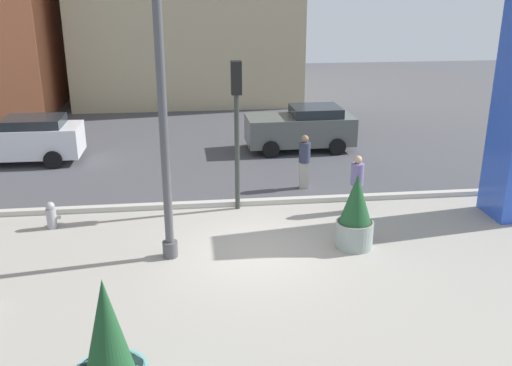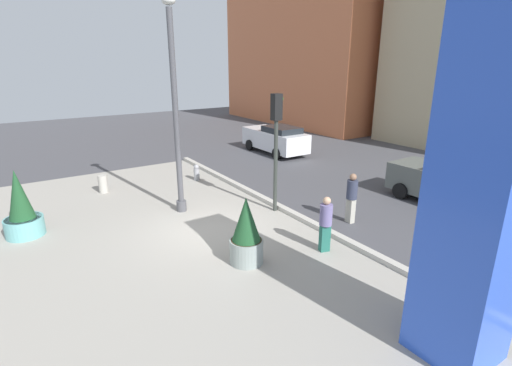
# 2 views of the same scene
# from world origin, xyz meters

# --- Properties ---
(ground_plane) EXTENTS (60.00, 60.00, 0.00)m
(ground_plane) POSITION_xyz_m (0.00, 4.00, 0.00)
(ground_plane) COLOR #47474C
(plaza_pavement) EXTENTS (18.00, 10.00, 0.02)m
(plaza_pavement) POSITION_xyz_m (0.00, -2.00, 0.00)
(plaza_pavement) COLOR #9E998E
(plaza_pavement) RESTS_ON ground_plane
(curb_strip) EXTENTS (18.00, 0.24, 0.16)m
(curb_strip) POSITION_xyz_m (0.00, 3.12, 0.08)
(curb_strip) COLOR #B7B2A8
(curb_strip) RESTS_ON ground_plane
(lamp_post) EXTENTS (0.44, 0.44, 7.24)m
(lamp_post) POSITION_xyz_m (-2.08, -0.02, 3.53)
(lamp_post) COLOR #4C4C51
(lamp_post) RESTS_ON ground_plane
(art_pillar_blue) EXTENTS (1.37, 1.37, 6.45)m
(art_pillar_blue) POSITION_xyz_m (7.45, 1.49, 3.23)
(art_pillar_blue) COLOR blue
(art_pillar_blue) RESTS_ON ground_plane
(potted_plant_mid_plaza) EXTENTS (1.14, 1.14, 2.17)m
(potted_plant_mid_plaza) POSITION_xyz_m (-2.86, -4.98, 0.87)
(potted_plant_mid_plaza) COLOR #6BB2B2
(potted_plant_mid_plaza) RESTS_ON ground_plane
(potted_plant_curbside) EXTENTS (0.92, 0.92, 1.90)m
(potted_plant_curbside) POSITION_xyz_m (2.43, -0.02, 0.87)
(potted_plant_curbside) COLOR gray
(potted_plant_curbside) RESTS_ON ground_plane
(fire_hydrant) EXTENTS (0.36, 0.26, 0.75)m
(fire_hydrant) POSITION_xyz_m (-5.25, 2.07, 0.37)
(fire_hydrant) COLOR #99999E
(fire_hydrant) RESTS_ON ground_plane
(concrete_bollard) EXTENTS (0.36, 0.36, 0.75)m
(concrete_bollard) POSITION_xyz_m (-5.81, -1.95, 0.38)
(concrete_bollard) COLOR #B2ADA3
(concrete_bollard) RESTS_ON ground_plane
(traffic_light_far_side) EXTENTS (0.28, 0.42, 4.25)m
(traffic_light_far_side) POSITION_xyz_m (-0.21, 2.88, 2.89)
(traffic_light_far_side) COLOR #333833
(traffic_light_far_side) RESTS_ON ground_plane
(car_curb_west) EXTENTS (4.58, 1.99, 1.66)m
(car_curb_west) POSITION_xyz_m (-7.68, 8.34, 0.86)
(car_curb_west) COLOR silver
(car_curb_west) RESTS_ON ground_plane
(car_far_lane) EXTENTS (4.16, 2.13, 1.70)m
(car_far_lane) POSITION_xyz_m (2.83, 8.82, 0.87)
(car_far_lane) COLOR #565B56
(car_far_lane) RESTS_ON ground_plane
(pedestrian_on_sidewalk) EXTENTS (0.40, 0.40, 1.74)m
(pedestrian_on_sidewalk) POSITION_xyz_m (2.06, 4.40, 0.97)
(pedestrian_on_sidewalk) COLOR #B2AD9E
(pedestrian_on_sidewalk) RESTS_ON ground_plane
(pedestrian_by_curb) EXTENTS (0.45, 0.45, 1.68)m
(pedestrian_by_curb) POSITION_xyz_m (3.12, 2.22, 0.93)
(pedestrian_by_curb) COLOR #236656
(pedestrian_by_curb) RESTS_ON ground_plane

